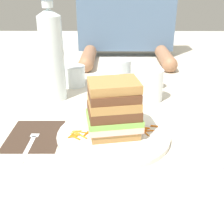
% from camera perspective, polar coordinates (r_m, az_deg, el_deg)
% --- Properties ---
extents(ground_plane, '(3.00, 3.00, 0.00)m').
position_cam_1_polar(ground_plane, '(0.66, 0.03, -5.02)').
color(ground_plane, beige).
extents(main_plate, '(0.27, 0.27, 0.01)m').
position_cam_1_polar(main_plate, '(0.65, -0.02, -4.82)').
color(main_plate, white).
rests_on(main_plate, ground_plane).
extents(sandwich, '(0.14, 0.12, 0.13)m').
position_cam_1_polar(sandwich, '(0.62, 0.04, 0.65)').
color(sandwich, '#A87A42').
rests_on(sandwich, main_plate).
extents(carrot_shred_0, '(0.02, 0.01, 0.00)m').
position_cam_1_polar(carrot_shred_0, '(0.65, -7.82, -4.26)').
color(carrot_shred_0, orange).
rests_on(carrot_shred_0, main_plate).
extents(carrot_shred_1, '(0.02, 0.01, 0.00)m').
position_cam_1_polar(carrot_shred_1, '(0.64, -8.36, -5.06)').
color(carrot_shred_1, orange).
rests_on(carrot_shred_1, main_plate).
extents(carrot_shred_2, '(0.02, 0.01, 0.00)m').
position_cam_1_polar(carrot_shred_2, '(0.65, -8.02, -4.53)').
color(carrot_shred_2, orange).
rests_on(carrot_shred_2, main_plate).
extents(carrot_shred_3, '(0.01, 0.02, 0.00)m').
position_cam_1_polar(carrot_shred_3, '(0.64, -8.81, -4.84)').
color(carrot_shred_3, orange).
rests_on(carrot_shred_3, main_plate).
extents(carrot_shred_4, '(0.02, 0.00, 0.00)m').
position_cam_1_polar(carrot_shred_4, '(0.66, -7.52, -4.04)').
color(carrot_shred_4, orange).
rests_on(carrot_shred_4, main_plate).
extents(carrot_shred_5, '(0.03, 0.01, 0.00)m').
position_cam_1_polar(carrot_shred_5, '(0.65, -6.54, -4.17)').
color(carrot_shred_5, orange).
rests_on(carrot_shred_5, main_plate).
extents(carrot_shred_6, '(0.02, 0.02, 0.00)m').
position_cam_1_polar(carrot_shred_6, '(0.63, -6.20, -5.13)').
color(carrot_shred_6, orange).
rests_on(carrot_shred_6, main_plate).
extents(carrot_shred_7, '(0.03, 0.01, 0.00)m').
position_cam_1_polar(carrot_shred_7, '(0.64, -7.80, -4.78)').
color(carrot_shred_7, orange).
rests_on(carrot_shred_7, main_plate).
extents(carrot_shred_8, '(0.02, 0.02, 0.00)m').
position_cam_1_polar(carrot_shred_8, '(0.63, -7.58, -5.40)').
color(carrot_shred_8, orange).
rests_on(carrot_shred_8, main_plate).
extents(carrot_shred_9, '(0.02, 0.03, 0.00)m').
position_cam_1_polar(carrot_shred_9, '(0.65, -5.63, -4.42)').
color(carrot_shred_9, orange).
rests_on(carrot_shred_9, main_plate).
extents(carrot_shred_10, '(0.03, 0.01, 0.00)m').
position_cam_1_polar(carrot_shred_10, '(0.66, 7.15, -4.13)').
color(carrot_shred_10, orange).
rests_on(carrot_shred_10, main_plate).
extents(carrot_shred_11, '(0.02, 0.03, 0.00)m').
position_cam_1_polar(carrot_shred_11, '(0.65, 6.53, -4.22)').
color(carrot_shred_11, orange).
rests_on(carrot_shred_11, main_plate).
extents(carrot_shred_12, '(0.02, 0.02, 0.00)m').
position_cam_1_polar(carrot_shred_12, '(0.66, 6.27, -3.74)').
color(carrot_shred_12, orange).
rests_on(carrot_shred_12, main_plate).
extents(carrot_shred_13, '(0.02, 0.01, 0.00)m').
position_cam_1_polar(carrot_shred_13, '(0.68, 8.47, -2.89)').
color(carrot_shred_13, orange).
rests_on(carrot_shred_13, main_plate).
extents(carrot_shred_14, '(0.03, 0.01, 0.00)m').
position_cam_1_polar(carrot_shred_14, '(0.67, 6.48, -3.26)').
color(carrot_shred_14, orange).
rests_on(carrot_shred_14, main_plate).
extents(napkin_dark, '(0.13, 0.15, 0.00)m').
position_cam_1_polar(napkin_dark, '(0.69, -16.11, -4.85)').
color(napkin_dark, '#38281E').
rests_on(napkin_dark, ground_plane).
extents(fork, '(0.02, 0.17, 0.00)m').
position_cam_1_polar(fork, '(0.67, -16.64, -5.60)').
color(fork, silver).
rests_on(fork, napkin_dark).
extents(knife, '(0.03, 0.20, 0.00)m').
position_cam_1_polar(knife, '(0.69, 13.88, -4.47)').
color(knife, silver).
rests_on(knife, ground_plane).
extents(juice_glass, '(0.07, 0.07, 0.10)m').
position_cam_1_polar(juice_glass, '(0.85, 7.92, 5.25)').
color(juice_glass, white).
rests_on(juice_glass, ground_plane).
extents(water_bottle, '(0.07, 0.07, 0.31)m').
position_cam_1_polar(water_bottle, '(0.85, -12.54, 11.55)').
color(water_bottle, silver).
rests_on(water_bottle, ground_plane).
extents(empty_tumbler_0, '(0.07, 0.07, 0.08)m').
position_cam_1_polar(empty_tumbler_0, '(0.95, 7.77, 7.02)').
color(empty_tumbler_0, silver).
rests_on(empty_tumbler_0, ground_plane).
extents(empty_tumbler_1, '(0.08, 0.08, 0.08)m').
position_cam_1_polar(empty_tumbler_1, '(0.86, -1.41, 5.40)').
color(empty_tumbler_1, silver).
rests_on(empty_tumbler_1, ground_plane).
extents(empty_tumbler_2, '(0.07, 0.07, 0.10)m').
position_cam_1_polar(empty_tumbler_2, '(0.95, 1.59, 7.89)').
color(empty_tumbler_2, silver).
rests_on(empty_tumbler_2, ground_plane).
extents(empty_tumbler_3, '(0.08, 0.08, 0.07)m').
position_cam_1_polar(empty_tumbler_3, '(0.98, -7.98, 7.42)').
color(empty_tumbler_3, silver).
rests_on(empty_tumbler_3, ground_plane).
extents(napkin_pink, '(0.08, 0.10, 0.00)m').
position_cam_1_polar(napkin_pink, '(0.63, 19.92, -8.40)').
color(napkin_pink, pink).
rests_on(napkin_pink, ground_plane).
extents(diner_across, '(0.45, 0.40, 0.56)m').
position_cam_1_polar(diner_across, '(1.35, 2.85, 22.14)').
color(diner_across, '#936647').
rests_on(diner_across, ground_plane).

